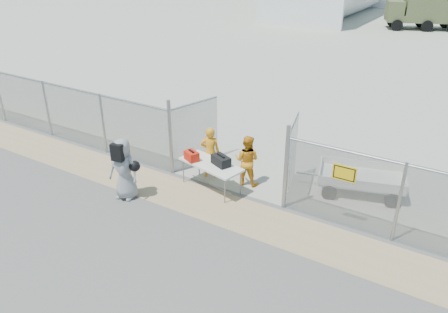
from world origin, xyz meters
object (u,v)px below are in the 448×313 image
Objects in this scene: folding_table at (211,176)px; visitor at (124,169)px; security_worker_left at (210,153)px; utility_trailer at (361,180)px; security_worker_right at (247,160)px.

visitor is at bearing -124.66° from folding_table.
visitor reaches higher than security_worker_left.
utility_trailer is at bearing 24.71° from visitor.
security_worker_right reaches higher than folding_table.
utility_trailer is (3.94, 2.21, -0.04)m from folding_table.
utility_trailer is (3.16, 1.38, -0.42)m from security_worker_right.
security_worker_right is at bearing 59.10° from folding_table.
folding_table is at bearing -167.20° from utility_trailer.
visitor reaches higher than utility_trailer.
security_worker_right is 3.69m from visitor.
utility_trailer is at bearing 41.32° from folding_table.
folding_table is 0.63× the size of utility_trailer.
security_worker_right reaches higher than utility_trailer.
security_worker_right is 3.47m from utility_trailer.
security_worker_left is 0.91× the size of visitor.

